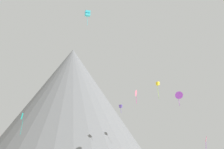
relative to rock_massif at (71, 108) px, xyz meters
name	(u,v)px	position (x,y,z in m)	size (l,w,h in m)	color
rock_massif	(71,108)	(0.00, 0.00, 0.00)	(80.59, 80.59, 46.71)	slate
kite_teal_low	(22,119)	(-7.49, -43.96, -10.05)	(0.57, 0.97, 5.07)	teal
kite_cyan_high	(88,13)	(7.01, -41.22, 19.23)	(1.65, 1.71, 4.39)	#33BCDB
kite_violet_mid	(179,95)	(31.80, -38.72, -2.88)	(2.14, 1.45, 3.90)	purple
kite_pink_low	(206,141)	(32.68, -52.32, -15.42)	(0.58, 0.76, 2.98)	pink
kite_yellow_mid	(158,84)	(28.33, -29.30, 2.62)	(1.18, 1.19, 5.30)	yellow
kite_rainbow_mid	(135,93)	(20.45, -36.31, -1.88)	(1.22, 1.94, 3.87)	#E5668C
kite_indigo_mid	(121,106)	(17.03, -28.69, -4.17)	(1.07, 1.10, 2.56)	#5138B2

